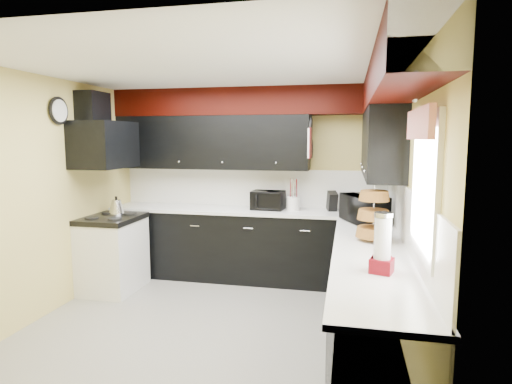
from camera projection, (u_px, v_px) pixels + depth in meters
ground at (211, 327)px, 4.24m from camera, size 3.60×3.60×0.00m
wall_back at (251, 183)px, 5.83m from camera, size 3.60×0.06×2.50m
wall_right at (407, 209)px, 3.71m from camera, size 0.06×3.60×2.50m
wall_left at (45, 197)px, 4.46m from camera, size 0.06×3.60×2.50m
ceiling at (208, 68)px, 3.93m from camera, size 3.60×3.60×0.06m
cab_back at (246, 246)px, 5.64m from camera, size 3.60×0.60×0.90m
cab_right at (370, 307)px, 3.58m from camera, size 0.60×3.00×0.90m
counter_back at (246, 210)px, 5.58m from camera, size 3.62×0.64×0.04m
counter_right at (372, 253)px, 3.52m from camera, size 0.64×3.02×0.04m
splash_back at (251, 187)px, 5.83m from camera, size 3.60×0.02×0.50m
splash_right at (406, 215)px, 3.72m from camera, size 0.02×3.60×0.50m
upper_back at (212, 143)px, 5.70m from camera, size 2.60×0.35×0.70m
upper_right at (381, 144)px, 4.55m from camera, size 0.35×1.80×0.70m
soffit_back at (248, 102)px, 5.52m from camera, size 3.60×0.36×0.35m
soffit_right at (393, 80)px, 3.44m from camera, size 0.36×3.24×0.35m
stove at (113, 256)px, 5.23m from camera, size 0.60×0.75×0.86m
cooktop at (111, 219)px, 5.17m from camera, size 0.62×0.77×0.06m
hood at (104, 145)px, 5.07m from camera, size 0.50×0.78×0.55m
hood_duct at (93, 109)px, 5.04m from camera, size 0.24×0.40×0.40m
window at (425, 185)px, 2.80m from camera, size 0.03×0.86×0.96m
valance at (419, 124)px, 2.76m from camera, size 0.04×0.88×0.20m
pan_top at (311, 127)px, 5.32m from camera, size 0.03×0.22×0.40m
pan_mid at (310, 147)px, 5.23m from camera, size 0.03×0.28×0.46m
pan_low at (311, 149)px, 5.48m from camera, size 0.03×0.24×0.42m
cut_board at (310, 143)px, 5.10m from camera, size 0.03×0.26×0.35m
baskets at (374, 214)px, 3.82m from camera, size 0.27×0.27×0.50m
clock at (59, 111)px, 4.58m from camera, size 0.03×0.30×0.30m
deco_plate at (415, 86)px, 3.25m from camera, size 0.03×0.24×0.24m
toaster_oven at (268, 200)px, 5.53m from camera, size 0.44×0.37×0.24m
microwave at (365, 209)px, 4.69m from camera, size 0.56×0.64×0.30m
utensil_crock at (293, 204)px, 5.45m from camera, size 0.17×0.17×0.17m
knife_block at (332, 202)px, 5.41m from camera, size 0.15×0.18×0.24m
kettle at (116, 207)px, 5.36m from camera, size 0.24×0.24×0.17m
dispenser_a at (382, 245)px, 2.91m from camera, size 0.18×0.18×0.39m
dispenser_b at (382, 247)px, 2.95m from camera, size 0.15×0.15×0.35m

